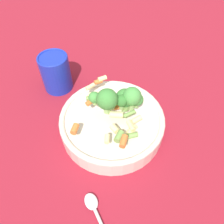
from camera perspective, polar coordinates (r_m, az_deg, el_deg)
name	(u,v)px	position (r m, az deg, el deg)	size (l,w,h in m)	color
ground_plane	(112,129)	(0.56, 0.00, -4.42)	(3.00, 3.00, 0.00)	maroon
bowl	(112,122)	(0.54, 0.00, -2.66)	(0.26, 0.26, 0.05)	beige
pasta_salad	(118,101)	(0.49, 1.67, 2.82)	(0.18, 0.21, 0.09)	#8CB766
cup	(56,72)	(0.65, -14.48, 10.03)	(0.08, 0.08, 0.11)	#192DAD
spoon	(99,220)	(0.47, -3.31, -26.32)	(0.03, 0.18, 0.01)	silver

